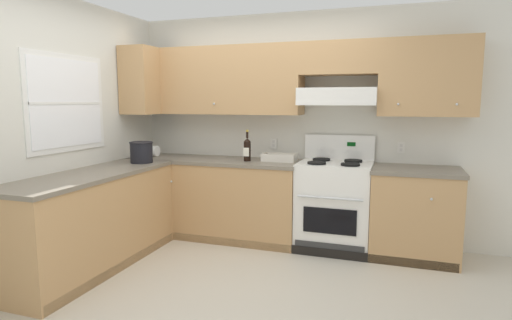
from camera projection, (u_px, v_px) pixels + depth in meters
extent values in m
plane|color=beige|center=(215.00, 285.00, 3.66)|extent=(7.04, 7.04, 0.00)
cube|color=silver|center=(308.00, 127.00, 4.85)|extent=(4.68, 0.12, 2.55)
cube|color=tan|center=(220.00, 81.00, 4.87)|extent=(1.91, 0.34, 0.76)
cube|color=tan|center=(427.00, 77.00, 4.16)|extent=(0.92, 0.34, 0.76)
cube|color=tan|center=(340.00, 58.00, 4.41)|extent=(0.80, 0.34, 0.34)
cube|color=white|center=(338.00, 96.00, 4.42)|extent=(0.80, 0.46, 0.17)
cube|color=white|center=(335.00, 104.00, 4.23)|extent=(0.80, 0.03, 0.04)
sphere|color=silver|center=(214.00, 104.00, 4.73)|extent=(0.02, 0.02, 0.02)
sphere|color=silver|center=(398.00, 104.00, 4.11)|extent=(0.02, 0.02, 0.02)
sphere|color=silver|center=(457.00, 104.00, 3.95)|extent=(0.02, 0.02, 0.02)
cube|color=silver|center=(274.00, 143.00, 4.94)|extent=(0.08, 0.01, 0.12)
cube|color=silver|center=(274.00, 142.00, 4.93)|extent=(0.03, 0.00, 0.03)
cube|color=silver|center=(274.00, 145.00, 4.93)|extent=(0.03, 0.00, 0.03)
cube|color=silver|center=(401.00, 148.00, 4.49)|extent=(0.08, 0.01, 0.12)
cube|color=silver|center=(401.00, 146.00, 4.48)|extent=(0.03, 0.00, 0.03)
cube|color=silver|center=(401.00, 150.00, 4.49)|extent=(0.03, 0.00, 0.03)
cube|color=silver|center=(63.00, 132.00, 4.09)|extent=(0.12, 4.00, 2.55)
cube|color=white|center=(66.00, 103.00, 4.03)|extent=(0.04, 1.00, 0.92)
cube|color=white|center=(68.00, 103.00, 4.02)|extent=(0.01, 0.90, 0.82)
cube|color=white|center=(68.00, 103.00, 4.02)|extent=(0.01, 0.90, 0.02)
cube|color=tan|center=(147.00, 81.00, 4.97)|extent=(0.34, 0.64, 0.76)
cube|color=tan|center=(216.00, 199.00, 4.94)|extent=(1.98, 0.61, 0.87)
cube|color=#756B5B|center=(215.00, 161.00, 4.87)|extent=(2.00, 0.63, 0.04)
cube|color=tan|center=(414.00, 215.00, 4.24)|extent=(0.83, 0.61, 0.87)
cube|color=#756B5B|center=(417.00, 170.00, 4.18)|extent=(0.86, 0.63, 0.04)
cube|color=black|center=(275.00, 247.00, 4.48)|extent=(3.54, 0.06, 0.09)
sphere|color=silver|center=(171.00, 181.00, 4.73)|extent=(0.03, 0.03, 0.03)
sphere|color=silver|center=(431.00, 199.00, 3.87)|extent=(0.03, 0.03, 0.03)
cube|color=tan|center=(93.00, 223.00, 3.99)|extent=(0.61, 1.89, 0.87)
cube|color=#756B5B|center=(90.00, 175.00, 3.92)|extent=(0.63, 1.91, 0.04)
cube|color=black|center=(119.00, 266.00, 3.95)|extent=(0.06, 1.85, 0.09)
cube|color=white|center=(334.00, 207.00, 4.50)|extent=(0.76, 0.58, 0.91)
cube|color=black|center=(330.00, 221.00, 4.23)|extent=(0.53, 0.01, 0.26)
cylinder|color=silver|center=(330.00, 198.00, 4.18)|extent=(0.65, 0.02, 0.02)
cube|color=#333333|center=(329.00, 248.00, 4.27)|extent=(0.70, 0.01, 0.11)
cube|color=white|center=(335.00, 164.00, 4.44)|extent=(0.76, 0.58, 0.02)
cube|color=white|center=(339.00, 148.00, 4.67)|extent=(0.76, 0.04, 0.29)
cube|color=#053F0C|center=(351.00, 144.00, 4.61)|extent=(0.09, 0.01, 0.04)
cylinder|color=black|center=(317.00, 163.00, 4.36)|extent=(0.19, 0.19, 0.02)
cylinder|color=black|center=(317.00, 164.00, 4.36)|extent=(0.07, 0.07, 0.01)
cylinder|color=black|center=(350.00, 165.00, 4.25)|extent=(0.19, 0.19, 0.02)
cylinder|color=black|center=(350.00, 165.00, 4.25)|extent=(0.07, 0.07, 0.01)
cylinder|color=black|center=(321.00, 159.00, 4.62)|extent=(0.19, 0.19, 0.02)
cylinder|color=black|center=(321.00, 160.00, 4.62)|extent=(0.07, 0.07, 0.01)
cylinder|color=black|center=(353.00, 161.00, 4.51)|extent=(0.19, 0.19, 0.02)
cylinder|color=black|center=(353.00, 161.00, 4.51)|extent=(0.07, 0.07, 0.01)
cylinder|color=white|center=(320.00, 150.00, 4.73)|extent=(0.04, 0.02, 0.04)
cylinder|color=white|center=(333.00, 150.00, 4.68)|extent=(0.04, 0.02, 0.04)
cylinder|color=white|center=(345.00, 151.00, 4.64)|extent=(0.04, 0.02, 0.04)
cylinder|color=white|center=(359.00, 151.00, 4.59)|extent=(0.04, 0.02, 0.04)
cylinder|color=black|center=(247.00, 151.00, 4.69)|extent=(0.08, 0.08, 0.22)
cone|color=black|center=(247.00, 140.00, 4.67)|extent=(0.08, 0.08, 0.04)
cylinder|color=black|center=(247.00, 134.00, 4.66)|extent=(0.03, 0.03, 0.09)
cylinder|color=gold|center=(247.00, 131.00, 4.66)|extent=(0.03, 0.03, 0.02)
cube|color=silver|center=(246.00, 152.00, 4.65)|extent=(0.07, 0.00, 0.10)
cube|color=beige|center=(279.00, 160.00, 4.70)|extent=(0.30, 0.17, 0.02)
cube|color=beige|center=(277.00, 158.00, 4.60)|extent=(0.37, 0.01, 0.08)
cube|color=beige|center=(282.00, 156.00, 4.79)|extent=(0.37, 0.01, 0.08)
cube|color=beige|center=(264.00, 157.00, 4.75)|extent=(0.01, 0.19, 0.08)
cube|color=beige|center=(295.00, 158.00, 4.64)|extent=(0.01, 0.19, 0.08)
cylinder|color=black|center=(141.00, 152.00, 4.56)|extent=(0.24, 0.24, 0.22)
torus|color=black|center=(141.00, 142.00, 4.55)|extent=(0.25, 0.25, 0.01)
cylinder|color=white|center=(154.00, 151.00, 5.09)|extent=(0.11, 0.13, 0.13)
cylinder|color=#9E7A51|center=(150.00, 151.00, 5.11)|extent=(0.01, 0.04, 0.04)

